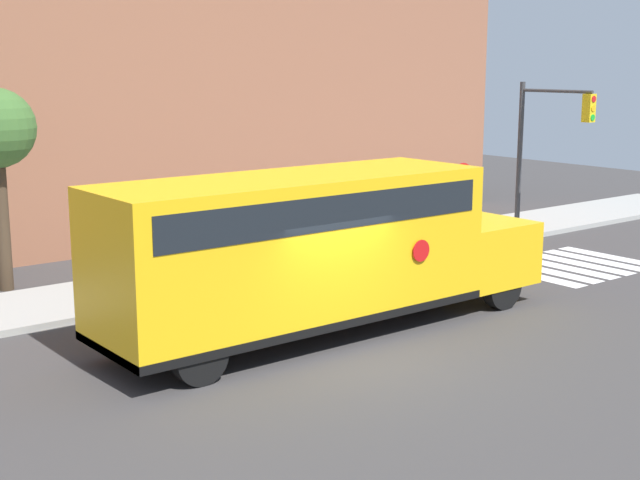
{
  "coord_description": "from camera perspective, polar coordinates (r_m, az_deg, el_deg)",
  "views": [
    {
      "loc": [
        -10.15,
        -12.22,
        5.36
      ],
      "look_at": [
        0.9,
        1.92,
        1.78
      ],
      "focal_mm": 50.0,
      "sensor_mm": 36.0,
      "label": 1
    }
  ],
  "objects": [
    {
      "name": "building_backdrop",
      "position": [
        27.23,
        -16.58,
        14.24
      ],
      "size": [
        32.0,
        4.0,
        13.96
      ],
      "color": "#935B42",
      "rests_on": "ground"
    },
    {
      "name": "traffic_light",
      "position": [
        27.64,
        14.13,
        6.4
      ],
      "size": [
        0.28,
        2.65,
        4.79
      ],
      "color": "#38383A",
      "rests_on": "ground"
    },
    {
      "name": "ground_plane",
      "position": [
        16.76,
        1.64,
        -7.37
      ],
      "size": [
        60.0,
        60.0,
        0.0
      ],
      "primitive_type": "plane",
      "color": "#3A3838"
    },
    {
      "name": "crosswalk_stripes",
      "position": [
        24.89,
        15.81,
        -1.57
      ],
      "size": [
        4.0,
        3.2,
        0.01
      ],
      "color": "white",
      "rests_on": "ground"
    },
    {
      "name": "stop_sign",
      "position": [
        26.28,
        9.06,
        3.14
      ],
      "size": [
        0.8,
        0.1,
        2.51
      ],
      "color": "#38383A",
      "rests_on": "ground"
    },
    {
      "name": "sidewalk_strip",
      "position": [
        21.94,
        -9.27,
        -2.8
      ],
      "size": [
        44.0,
        3.0,
        0.15
      ],
      "color": "#9E9E99",
      "rests_on": "ground"
    },
    {
      "name": "school_bus",
      "position": [
        17.56,
        -0.45,
        -0.31
      ],
      "size": [
        10.04,
        2.57,
        3.24
      ],
      "color": "yellow",
      "rests_on": "ground"
    }
  ]
}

